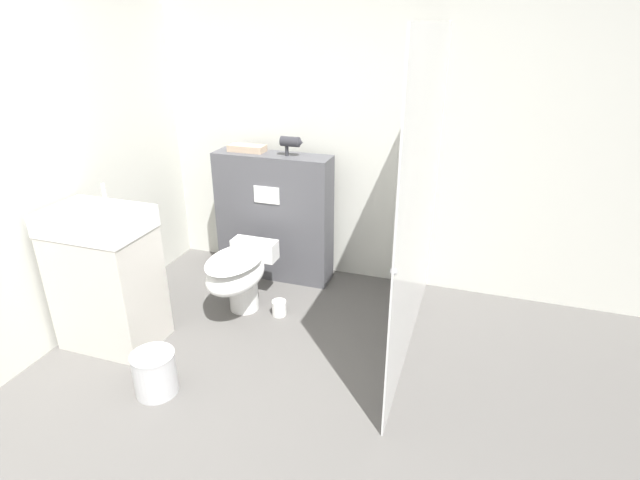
% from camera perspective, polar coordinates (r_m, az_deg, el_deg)
% --- Properties ---
extents(ground_plane, '(12.00, 12.00, 0.00)m').
position_cam_1_polar(ground_plane, '(2.85, -13.99, -23.63)').
color(ground_plane, '#565451').
extents(wall_back, '(8.00, 0.06, 2.50)m').
position_cam_1_polar(wall_back, '(4.13, 1.46, 12.36)').
color(wall_back, silver).
rests_on(wall_back, ground_plane).
extents(partition_panel, '(0.98, 0.27, 1.09)m').
position_cam_1_polar(partition_panel, '(4.25, -5.25, 2.63)').
color(partition_panel, '#4C4C51').
rests_on(partition_panel, ground_plane).
extents(shower_glass, '(0.04, 1.79, 2.06)m').
position_cam_1_polar(shower_glass, '(3.14, 11.43, 4.04)').
color(shower_glass, silver).
rests_on(shower_glass, ground_plane).
extents(toilet, '(0.38, 0.70, 0.48)m').
position_cam_1_polar(toilet, '(3.80, -9.21, -3.84)').
color(toilet, white).
rests_on(toilet, ground_plane).
extents(sink_vanity, '(0.64, 0.45, 1.11)m').
position_cam_1_polar(sink_vanity, '(3.63, -23.22, -4.04)').
color(sink_vanity, beige).
rests_on(sink_vanity, ground_plane).
extents(hair_drier, '(0.18, 0.08, 0.15)m').
position_cam_1_polar(hair_drier, '(3.98, -3.31, 11.10)').
color(hair_drier, '#2D2D33').
rests_on(hair_drier, partition_panel).
extents(folded_towel, '(0.30, 0.13, 0.05)m').
position_cam_1_polar(folded_towel, '(4.19, -8.34, 10.34)').
color(folded_towel, tan).
rests_on(folded_towel, partition_panel).
extents(spare_toilet_roll, '(0.11, 0.11, 0.12)m').
position_cam_1_polar(spare_toilet_roll, '(3.85, -4.70, -7.74)').
color(spare_toilet_roll, white).
rests_on(spare_toilet_roll, ground_plane).
extents(waste_bin, '(0.26, 0.26, 0.27)m').
position_cam_1_polar(waste_bin, '(3.24, -18.34, -14.23)').
color(waste_bin, silver).
rests_on(waste_bin, ground_plane).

